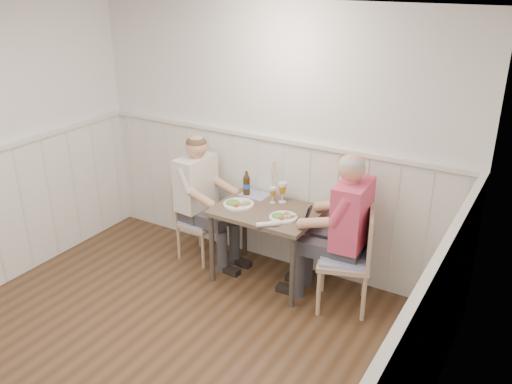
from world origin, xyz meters
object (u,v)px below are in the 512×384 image
(chair_right, at_px, (351,256))
(chair_left, at_px, (197,217))
(man_in_pink, at_px, (345,242))
(diner_cream, at_px, (200,207))
(dining_table, at_px, (267,219))
(grass_vase, at_px, (271,179))
(beer_bottle, at_px, (247,184))

(chair_right, height_order, chair_left, chair_right)
(chair_right, distance_m, chair_left, 1.73)
(man_in_pink, bearing_deg, chair_left, 179.55)
(chair_right, bearing_deg, diner_cream, 177.71)
(dining_table, bearing_deg, chair_left, 177.97)
(chair_right, xyz_separation_m, chair_left, (-1.72, 0.06, -0.07))
(chair_left, xyz_separation_m, diner_cream, (0.05, 0.01, 0.12))
(chair_left, xyz_separation_m, grass_vase, (0.73, 0.28, 0.48))
(dining_table, xyz_separation_m, diner_cream, (-0.81, 0.04, -0.08))
(dining_table, distance_m, beer_bottle, 0.45)
(dining_table, bearing_deg, man_in_pink, 1.27)
(chair_right, bearing_deg, dining_table, 177.94)
(grass_vase, bearing_deg, chair_right, -18.85)
(chair_left, distance_m, diner_cream, 0.13)
(beer_bottle, bearing_deg, man_in_pink, -9.35)
(man_in_pink, distance_m, grass_vase, 1.01)
(dining_table, distance_m, diner_cream, 0.81)
(diner_cream, relative_size, beer_bottle, 5.44)
(chair_left, relative_size, diner_cream, 0.61)
(beer_bottle, bearing_deg, diner_cream, -159.94)
(chair_left, bearing_deg, chair_right, -2.04)
(dining_table, relative_size, diner_cream, 0.71)
(chair_left, height_order, grass_vase, grass_vase)
(chair_left, bearing_deg, man_in_pink, -0.45)
(chair_left, distance_m, grass_vase, 0.92)
(dining_table, relative_size, man_in_pink, 0.67)
(chair_left, height_order, man_in_pink, man_in_pink)
(chair_right, distance_m, man_in_pink, 0.13)
(chair_right, xyz_separation_m, diner_cream, (-1.68, 0.07, 0.05))
(beer_bottle, height_order, grass_vase, grass_vase)
(chair_left, distance_m, beer_bottle, 0.68)
(chair_right, relative_size, chair_left, 1.16)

